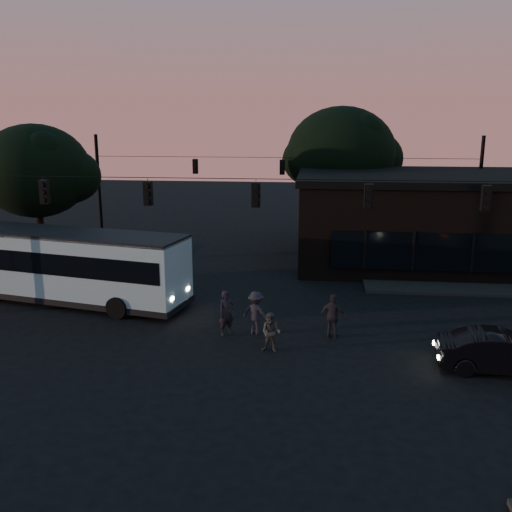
# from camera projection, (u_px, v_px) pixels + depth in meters

# --- Properties ---
(ground) EXTENTS (120.00, 120.00, 0.00)m
(ground) POSITION_uv_depth(u_px,v_px,m) (244.00, 363.00, 20.53)
(ground) COLOR black
(ground) RESTS_ON ground
(sidewalk_far_right) EXTENTS (14.00, 10.00, 0.15)m
(sidewalk_far_right) POSITION_uv_depth(u_px,v_px,m) (483.00, 270.00, 32.74)
(sidewalk_far_right) COLOR black
(sidewalk_far_right) RESTS_ON ground
(sidewalk_far_left) EXTENTS (14.00, 10.00, 0.15)m
(sidewalk_far_left) POSITION_uv_depth(u_px,v_px,m) (51.00, 258.00, 35.55)
(sidewalk_far_left) COLOR black
(sidewalk_far_left) RESTS_ON ground
(building) EXTENTS (15.40, 10.41, 5.40)m
(building) POSITION_uv_depth(u_px,v_px,m) (426.00, 218.00, 34.35)
(building) COLOR black
(building) RESTS_ON ground
(tree_behind) EXTENTS (7.60, 7.60, 9.43)m
(tree_behind) POSITION_uv_depth(u_px,v_px,m) (341.00, 153.00, 39.89)
(tree_behind) COLOR black
(tree_behind) RESTS_ON ground
(tree_left) EXTENTS (6.40, 6.40, 8.30)m
(tree_left) POSITION_uv_depth(u_px,v_px,m) (35.00, 171.00, 33.29)
(tree_left) COLOR black
(tree_left) RESTS_ON ground
(signal_rig_near) EXTENTS (26.24, 0.30, 7.50)m
(signal_rig_near) POSITION_uv_depth(u_px,v_px,m) (256.00, 222.00, 23.35)
(signal_rig_near) COLOR black
(signal_rig_near) RESTS_ON ground
(signal_rig_far) EXTENTS (26.24, 0.30, 7.50)m
(signal_rig_far) POSITION_uv_depth(u_px,v_px,m) (282.00, 184.00, 38.86)
(signal_rig_far) COLOR black
(signal_rig_far) RESTS_ON ground
(bus) EXTENTS (12.45, 5.29, 3.42)m
(bus) POSITION_uv_depth(u_px,v_px,m) (64.00, 263.00, 26.98)
(bus) COLOR #9DC0C8
(bus) RESTS_ON ground
(car) EXTENTS (4.40, 1.77, 1.42)m
(car) POSITION_uv_depth(u_px,v_px,m) (502.00, 353.00, 19.63)
(car) COLOR black
(car) RESTS_ON ground
(pedestrian_a) EXTENTS (0.81, 0.75, 1.85)m
(pedestrian_a) POSITION_uv_depth(u_px,v_px,m) (227.00, 313.00, 22.98)
(pedestrian_a) COLOR black
(pedestrian_a) RESTS_ON ground
(pedestrian_b) EXTENTS (0.84, 0.71, 1.54)m
(pedestrian_b) POSITION_uv_depth(u_px,v_px,m) (271.00, 332.00, 21.33)
(pedestrian_b) COLOR #3A3834
(pedestrian_b) RESTS_ON ground
(pedestrian_c) EXTENTS (1.13, 0.67, 1.81)m
(pedestrian_c) POSITION_uv_depth(u_px,v_px,m) (333.00, 316.00, 22.68)
(pedestrian_c) COLOR black
(pedestrian_c) RESTS_ON ground
(pedestrian_d) EXTENTS (1.31, 1.01, 1.79)m
(pedestrian_d) POSITION_uv_depth(u_px,v_px,m) (256.00, 313.00, 23.11)
(pedestrian_d) COLOR #252129
(pedestrian_d) RESTS_ON ground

